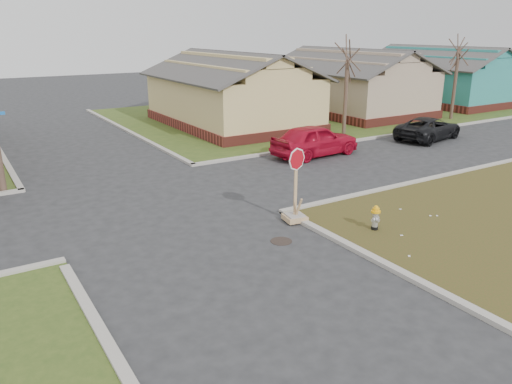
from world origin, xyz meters
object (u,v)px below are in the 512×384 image
stop_sign (295,205)px  dark_pickup (429,128)px  fire_hydrant (375,216)px  red_sedan (315,140)px

stop_sign → dark_pickup: size_ratio=0.53×
stop_sign → dark_pickup: (13.86, 6.31, 0.06)m
fire_hydrant → stop_sign: size_ratio=0.33×
fire_hydrant → dark_pickup: size_ratio=0.17×
fire_hydrant → red_sedan: bearing=47.0°
stop_sign → dark_pickup: stop_sign is taller
fire_hydrant → dark_pickup: dark_pickup is taller
red_sedan → dark_pickup: (7.82, -0.35, -0.15)m
red_sedan → dark_pickup: bearing=-96.1°
stop_sign → dark_pickup: bearing=34.2°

